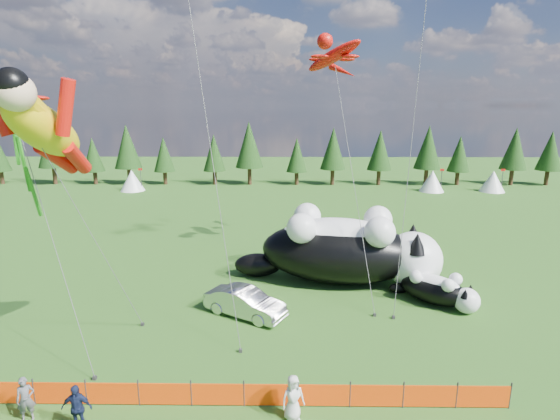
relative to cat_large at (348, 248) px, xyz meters
name	(u,v)px	position (x,y,z in m)	size (l,w,h in m)	color
ground	(228,361)	(-6.52, -9.13, -2.28)	(160.00, 160.00, 0.00)	#143B0A
safety_fence	(218,394)	(-6.52, -12.13, -1.78)	(22.06, 0.06, 1.10)	#262626
tree_line	(268,157)	(-6.52, 35.87, 1.72)	(90.00, 4.00, 8.00)	black
festival_tents	(349,181)	(4.48, 30.87, -0.88)	(50.00, 3.20, 2.80)	white
cat_large	(348,248)	(0.00, 0.00, 0.00)	(13.25, 6.22, 4.80)	black
cat_small	(438,289)	(4.77, -3.20, -1.37)	(4.41, 3.99, 1.92)	black
car	(245,302)	(-6.14, -4.74, -1.53)	(1.60, 4.57, 1.51)	silver
spectator_a	(26,399)	(-13.31, -12.96, -1.43)	(0.62, 0.41, 1.70)	#515156
spectator_c	(77,408)	(-11.21, -13.48, -1.38)	(1.05, 0.54, 1.79)	#151D3C
spectator_e	(293,398)	(-3.68, -12.78, -1.41)	(0.85, 0.55, 1.73)	silver
superhero_kite	(44,129)	(-12.99, -10.11, 8.00)	(4.85, 6.86, 13.05)	#D9B90B
gecko_kite	(334,56)	(-0.77, 4.49, 12.09)	(7.00, 12.87, 17.05)	red
flower_kite	(10,102)	(-15.27, -8.26, 8.99)	(5.43, 4.37, 12.00)	red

